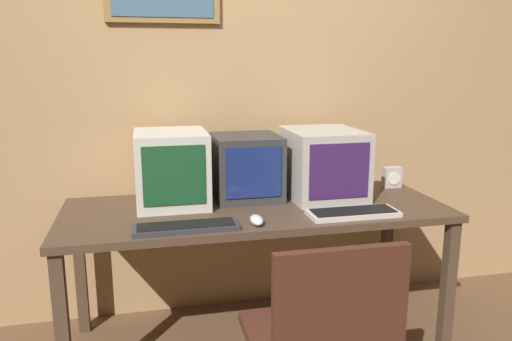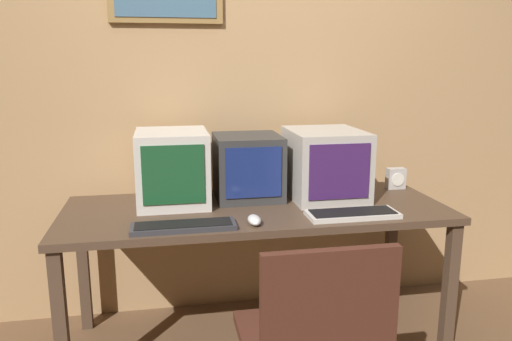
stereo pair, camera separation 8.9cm
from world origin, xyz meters
The scene contains 9 objects.
wall_back centered at (0.00, 1.26, 1.30)m, with size 8.00×0.08×2.60m.
desk centered at (0.00, 0.76, 0.68)m, with size 1.92×0.75×0.76m.
monitor_left centered at (-0.41, 0.91, 0.95)m, with size 0.36×0.42×0.37m.
monitor_center centered at (-0.01, 0.95, 0.93)m, with size 0.35×0.36×0.34m.
monitor_right centered at (0.40, 0.88, 0.94)m, with size 0.38×0.46×0.36m.
keyboard_main centered at (-0.38, 0.49, 0.77)m, with size 0.46×0.14×0.03m.
keyboard_side centered at (0.42, 0.52, 0.77)m, with size 0.43×0.17×0.03m.
mouse_near_keyboard centered at (-0.06, 0.49, 0.78)m, with size 0.06×0.12×0.04m.
desk_clock centered at (0.86, 0.98, 0.82)m, with size 0.10×0.06×0.12m.
Camera 1 is at (-0.53, -1.60, 1.48)m, focal length 35.00 mm.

